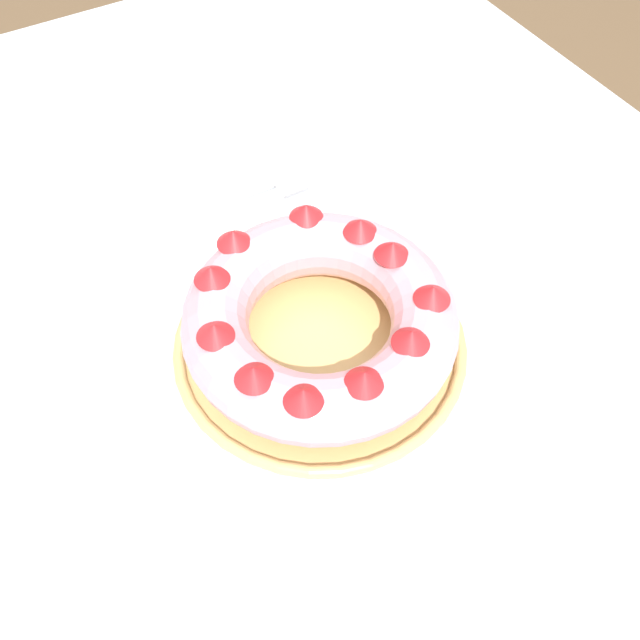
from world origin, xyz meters
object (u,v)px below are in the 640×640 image
(serving_knife, at_px, (229,198))
(cake_knife, at_px, (241,225))
(fork, at_px, (259,201))
(bundt_cake, at_px, (320,319))
(serving_dish, at_px, (320,346))

(serving_knife, xyz_separation_m, cake_knife, (0.05, -0.01, 0.00))
(fork, xyz_separation_m, cake_knife, (0.03, -0.04, -0.00))
(bundt_cake, distance_m, serving_knife, 0.26)
(fork, height_order, cake_knife, cake_knife)
(serving_dish, height_order, cake_knife, serving_dish)
(serving_knife, height_order, cake_knife, same)
(bundt_cake, distance_m, fork, 0.24)
(serving_dish, xyz_separation_m, fork, (-0.23, 0.05, -0.01))
(serving_dish, distance_m, serving_knife, 0.25)
(serving_knife, bearing_deg, cake_knife, -12.27)
(serving_dish, distance_m, fork, 0.23)
(bundt_cake, xyz_separation_m, serving_knife, (-0.25, 0.02, -0.05))
(serving_dish, distance_m, bundt_cake, 0.05)
(serving_dish, relative_size, serving_knife, 1.43)
(fork, distance_m, cake_knife, 0.05)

